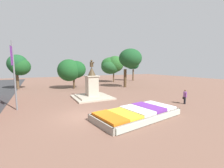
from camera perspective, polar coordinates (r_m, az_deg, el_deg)
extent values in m
plane|color=brown|center=(12.43, -10.30, -11.96)|extent=(92.20, 92.20, 0.00)
cube|color=#38281C|center=(12.15, 9.45, -11.30)|extent=(7.10, 3.92, 0.44)
cube|color=gray|center=(11.18, 15.14, -12.98)|extent=(6.88, 1.13, 0.48)
cube|color=gray|center=(13.22, 4.70, -9.62)|extent=(6.88, 1.13, 0.48)
cube|color=gray|center=(10.15, -4.81, -14.86)|extent=(0.57, 3.14, 0.48)
cube|color=gray|center=(14.68, 19.04, -8.30)|extent=(0.57, 3.14, 0.48)
cube|color=orange|center=(10.45, -0.95, -12.46)|extent=(1.70, 2.92, 0.18)
cube|color=yellow|center=(11.22, 4.66, -11.24)|extent=(1.70, 2.92, 0.13)
cube|color=white|center=(12.05, 9.48, -9.80)|extent=(1.70, 2.92, 0.22)
cube|color=#72339E|center=(12.98, 13.62, -8.61)|extent=(1.70, 2.92, 0.25)
cube|color=white|center=(13.97, 17.15, -7.77)|extent=(1.70, 2.92, 0.17)
cube|color=#B2BCAD|center=(11.15, 15.35, -13.03)|extent=(6.55, 1.18, 0.40)
cube|color=#B1A792|center=(19.01, -7.59, -5.00)|extent=(4.52, 4.52, 0.17)
cube|color=#B1A793|center=(18.97, -7.60, -4.49)|extent=(3.59, 3.59, 0.17)
cube|color=#B2A893|center=(18.77, -7.66, -0.73)|extent=(1.32, 1.32, 2.34)
cube|color=#B2A893|center=(18.64, -7.72, 3.02)|extent=(1.55, 1.55, 0.12)
cone|color=#473823|center=(18.61, -7.75, 4.82)|extent=(0.99, 0.99, 1.05)
cylinder|color=#473823|center=(18.60, -7.79, 7.37)|extent=(0.42, 0.42, 0.61)
sphere|color=#473823|center=(18.61, -7.81, 8.72)|extent=(0.27, 0.27, 0.27)
cylinder|color=#473823|center=(18.39, -7.29, 7.76)|extent=(0.27, 0.54, 0.40)
cylinder|color=slate|center=(15.81, -33.15, 2.50)|extent=(0.14, 0.14, 6.18)
cube|color=#6B2D8C|center=(15.50, -33.93, 8.98)|extent=(0.11, 0.49, 1.65)
cylinder|color=slate|center=(15.57, -34.14, 12.00)|extent=(0.15, 0.63, 0.03)
cylinder|color=black|center=(17.54, 26.08, -5.69)|extent=(0.13, 0.13, 0.76)
cylinder|color=black|center=(17.70, 25.84, -5.56)|extent=(0.13, 0.13, 0.76)
cube|color=#8C4C99|center=(17.50, 26.07, -3.55)|extent=(0.38, 0.44, 0.54)
cylinder|color=#8C4C99|center=(17.29, 26.38, -3.78)|extent=(0.09, 0.09, 0.51)
cylinder|color=#8C4C99|center=(17.72, 25.76, -3.50)|extent=(0.09, 0.09, 0.51)
sphere|color=brown|center=(17.44, 26.14, -2.26)|extent=(0.20, 0.20, 0.20)
cube|color=black|center=(17.86, 25.61, -4.83)|extent=(0.24, 0.30, 0.22)
cylinder|color=brown|center=(37.00, 0.61, 2.72)|extent=(0.31, 0.31, 2.52)
ellipsoid|color=#24592B|center=(36.67, -0.52, 6.60)|extent=(4.67, 4.44, 3.54)
ellipsoid|color=#225A25|center=(37.05, -0.51, 7.38)|extent=(4.66, 4.48, 3.61)
ellipsoid|color=#275C25|center=(36.78, 1.18, 7.61)|extent=(4.17, 4.20, 3.91)
cylinder|color=brown|center=(30.39, -32.33, 0.97)|extent=(0.46, 0.46, 2.79)
ellipsoid|color=#1A4E26|center=(30.22, -32.31, 6.46)|extent=(3.18, 3.28, 3.17)
ellipsoid|color=#1B4E21|center=(29.88, -31.60, 5.64)|extent=(3.28, 2.86, 2.94)
cylinder|color=#4C3823|center=(27.24, -14.28, 0.43)|extent=(0.31, 0.31, 2.01)
ellipsoid|color=#1A5022|center=(27.20, -16.04, 5.06)|extent=(3.94, 4.10, 3.80)
ellipsoid|color=#174C20|center=(27.45, -13.56, 5.41)|extent=(3.46, 3.37, 3.07)
cylinder|color=#4C3823|center=(28.18, 5.00, 2.23)|extent=(0.54, 0.54, 3.37)
ellipsoid|color=#1B4B25|center=(27.87, 6.53, 9.43)|extent=(3.27, 3.04, 3.22)
ellipsoid|color=#174D23|center=(28.16, 6.79, 9.36)|extent=(3.33, 3.04, 3.06)
ellipsoid|color=#1A4B24|center=(27.76, 7.02, 9.75)|extent=(4.25, 3.97, 3.43)
cylinder|color=brown|center=(40.59, 8.04, 3.42)|extent=(0.38, 0.38, 3.06)
ellipsoid|color=#164A27|center=(40.78, 7.35, 7.36)|extent=(2.66, 2.85, 2.41)
ellipsoid|color=#154B26|center=(40.14, 8.51, 7.36)|extent=(2.52, 2.21, 2.38)
ellipsoid|color=#1D4D24|center=(40.58, 7.45, 7.93)|extent=(2.93, 3.17, 2.90)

